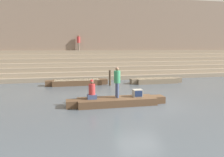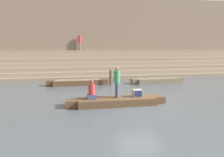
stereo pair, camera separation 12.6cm
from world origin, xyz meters
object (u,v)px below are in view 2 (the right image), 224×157
at_px(rowboat_main, 117,101).
at_px(moored_boat_shore, 157,80).
at_px(tv_set, 137,93).
at_px(moored_boat_distant, 78,82).
at_px(mooring_post, 111,78).
at_px(person_standing, 117,80).
at_px(person_rowing, 92,91).
at_px(person_on_steps, 80,42).

distance_m(rowboat_main, moored_boat_shore, 8.28).
height_order(tv_set, moored_boat_distant, tv_set).
bearing_deg(mooring_post, moored_boat_shore, 4.84).
xyz_separation_m(moored_boat_distant, mooring_post, (2.63, -0.87, 0.40)).
relative_size(moored_boat_shore, mooring_post, 3.67).
bearing_deg(person_standing, person_rowing, -178.29).
bearing_deg(moored_boat_distant, person_standing, -77.30).
distance_m(person_standing, moored_boat_distant, 7.17).
relative_size(tv_set, moored_boat_distant, 0.10).
bearing_deg(mooring_post, person_standing, -98.32).
bearing_deg(moored_boat_distant, person_on_steps, 82.46).
height_order(moored_boat_distant, person_on_steps, person_on_steps).
bearing_deg(moored_boat_distant, tv_set, -68.94).
distance_m(person_standing, person_rowing, 1.49).
bearing_deg(person_on_steps, moored_boat_distant, 4.82).
height_order(person_standing, person_rowing, person_standing).
bearing_deg(moored_boat_shore, mooring_post, -176.28).
xyz_separation_m(moored_boat_shore, person_on_steps, (-6.27, 6.09, 3.52)).
bearing_deg(tv_set, mooring_post, 86.62).
height_order(person_rowing, person_on_steps, person_on_steps).
distance_m(mooring_post, person_on_steps, 7.45).
bearing_deg(tv_set, person_on_steps, 94.56).
relative_size(person_standing, tv_set, 3.26).
relative_size(person_standing, moored_boat_shore, 0.36).
bearing_deg(person_rowing, mooring_post, 55.13).
bearing_deg(rowboat_main, mooring_post, 84.35).
bearing_deg(moored_boat_shore, rowboat_main, -129.61).
xyz_separation_m(rowboat_main, person_on_steps, (-1.12, 12.58, 3.54)).
relative_size(rowboat_main, person_on_steps, 3.27).
relative_size(moored_boat_shore, person_on_steps, 2.82).
relative_size(rowboat_main, moored_boat_shore, 1.16).
bearing_deg(rowboat_main, tv_set, 5.65).
xyz_separation_m(person_standing, tv_set, (1.14, -0.07, -0.75)).
bearing_deg(moored_boat_shore, moored_boat_distant, 174.64).
height_order(person_standing, moored_boat_shore, person_standing).
xyz_separation_m(person_standing, moored_boat_distant, (-1.75, 6.86, -1.11)).
bearing_deg(person_on_steps, rowboat_main, 15.86).
relative_size(person_rowing, mooring_post, 0.82).
relative_size(rowboat_main, person_rowing, 5.19).
xyz_separation_m(tv_set, moored_boat_shore, (3.96, 6.42, -0.36)).
distance_m(person_rowing, moored_boat_distant, 6.95).
bearing_deg(person_standing, person_on_steps, 94.92).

